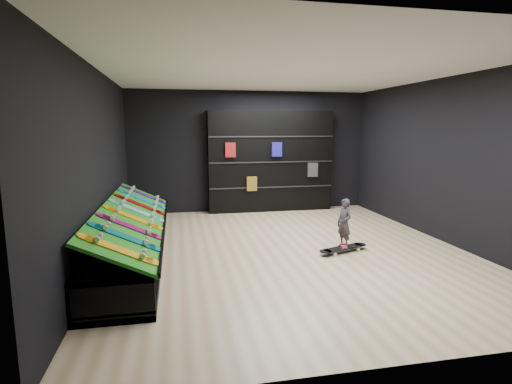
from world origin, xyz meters
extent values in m
cube|color=#CFB78B|center=(0.00, 0.00, 0.00)|extent=(6.00, 7.00, 0.01)
cube|color=white|center=(0.00, 0.00, 3.00)|extent=(6.00, 7.00, 0.01)
cube|color=black|center=(0.00, 3.50, 1.50)|extent=(6.00, 0.02, 3.00)
cube|color=black|center=(0.00, -3.50, 1.50)|extent=(6.00, 0.02, 3.00)
cube|color=black|center=(-3.00, 0.00, 1.50)|extent=(0.02, 7.00, 3.00)
cube|color=black|center=(3.00, 0.00, 1.50)|extent=(0.02, 7.00, 3.00)
cube|color=#16640F|center=(-2.50, 0.00, 0.71)|extent=(0.92, 4.50, 0.46)
cube|color=black|center=(0.50, 3.32, 1.25)|extent=(3.13, 0.37, 2.51)
imported|color=black|center=(0.91, -0.33, 0.34)|extent=(0.18, 0.22, 0.50)
camera|label=1|loc=(-1.83, -6.44, 2.09)|focal=28.00mm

